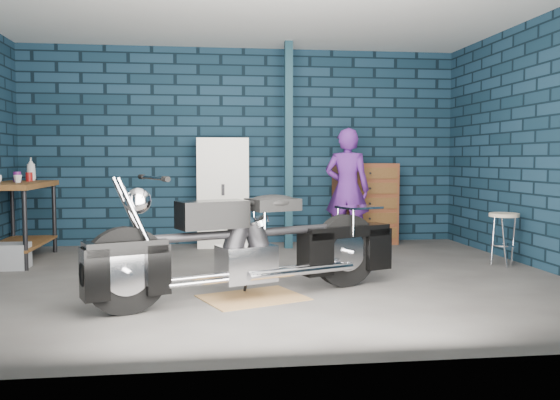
{
  "coord_description": "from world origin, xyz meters",
  "views": [
    {
      "loc": [
        -0.56,
        -5.76,
        1.18
      ],
      "look_at": [
        0.22,
        0.3,
        0.75
      ],
      "focal_mm": 38.0,
      "sensor_mm": 36.0,
      "label": 1
    }
  ],
  "objects_px": {
    "locker": "(222,192)",
    "person": "(347,189)",
    "shop_stool": "(504,240)",
    "workbench": "(18,222)",
    "tool_chest": "(365,204)",
    "storage_bin": "(7,256)",
    "motorcycle": "(253,236)"
  },
  "relations": [
    {
      "from": "motorcycle",
      "to": "locker",
      "type": "relative_size",
      "value": 1.65
    },
    {
      "from": "storage_bin",
      "to": "shop_stool",
      "type": "distance_m",
      "value": 5.39
    },
    {
      "from": "motorcycle",
      "to": "shop_stool",
      "type": "bearing_deg",
      "value": 0.09
    },
    {
      "from": "shop_stool",
      "to": "workbench",
      "type": "bearing_deg",
      "value": 169.25
    },
    {
      "from": "workbench",
      "to": "motorcycle",
      "type": "height_order",
      "value": "motorcycle"
    },
    {
      "from": "motorcycle",
      "to": "locker",
      "type": "distance_m",
      "value": 3.06
    },
    {
      "from": "shop_stool",
      "to": "person",
      "type": "bearing_deg",
      "value": 136.16
    },
    {
      "from": "motorcycle",
      "to": "tool_chest",
      "type": "bearing_deg",
      "value": 37.4
    },
    {
      "from": "storage_bin",
      "to": "shop_stool",
      "type": "height_order",
      "value": "shop_stool"
    },
    {
      "from": "storage_bin",
      "to": "workbench",
      "type": "bearing_deg",
      "value": 92.29
    },
    {
      "from": "motorcycle",
      "to": "storage_bin",
      "type": "xyz_separation_m",
      "value": [
        -2.51,
        1.67,
        -0.39
      ]
    },
    {
      "from": "locker",
      "to": "shop_stool",
      "type": "xyz_separation_m",
      "value": [
        3.01,
        -1.9,
        -0.43
      ]
    },
    {
      "from": "workbench",
      "to": "shop_stool",
      "type": "distance_m",
      "value": 5.49
    },
    {
      "from": "workbench",
      "to": "tool_chest",
      "type": "bearing_deg",
      "value": 11.43
    },
    {
      "from": "locker",
      "to": "shop_stool",
      "type": "distance_m",
      "value": 3.59
    },
    {
      "from": "motorcycle",
      "to": "person",
      "type": "height_order",
      "value": "person"
    },
    {
      "from": "storage_bin",
      "to": "tool_chest",
      "type": "relative_size",
      "value": 0.39
    },
    {
      "from": "locker",
      "to": "tool_chest",
      "type": "relative_size",
      "value": 1.3
    },
    {
      "from": "motorcycle",
      "to": "locker",
      "type": "xyz_separation_m",
      "value": [
        -0.16,
        3.05,
        0.2
      ]
    },
    {
      "from": "motorcycle",
      "to": "tool_chest",
      "type": "relative_size",
      "value": 2.14
    },
    {
      "from": "workbench",
      "to": "storage_bin",
      "type": "height_order",
      "value": "workbench"
    },
    {
      "from": "storage_bin",
      "to": "tool_chest",
      "type": "bearing_deg",
      "value": 17.67
    },
    {
      "from": "tool_chest",
      "to": "shop_stool",
      "type": "xyz_separation_m",
      "value": [
        1.04,
        -1.9,
        -0.27
      ]
    },
    {
      "from": "workbench",
      "to": "shop_stool",
      "type": "height_order",
      "value": "workbench"
    },
    {
      "from": "locker",
      "to": "shop_stool",
      "type": "height_order",
      "value": "locker"
    },
    {
      "from": "person",
      "to": "storage_bin",
      "type": "height_order",
      "value": "person"
    },
    {
      "from": "locker",
      "to": "person",
      "type": "bearing_deg",
      "value": -18.49
    },
    {
      "from": "motorcycle",
      "to": "locker",
      "type": "bearing_deg",
      "value": 71.21
    },
    {
      "from": "person",
      "to": "motorcycle",
      "type": "bearing_deg",
      "value": 82.27
    },
    {
      "from": "workbench",
      "to": "tool_chest",
      "type": "distance_m",
      "value": 4.44
    },
    {
      "from": "tool_chest",
      "to": "shop_stool",
      "type": "height_order",
      "value": "tool_chest"
    },
    {
      "from": "locker",
      "to": "tool_chest",
      "type": "xyz_separation_m",
      "value": [
        1.98,
        0.0,
        -0.17
      ]
    }
  ]
}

